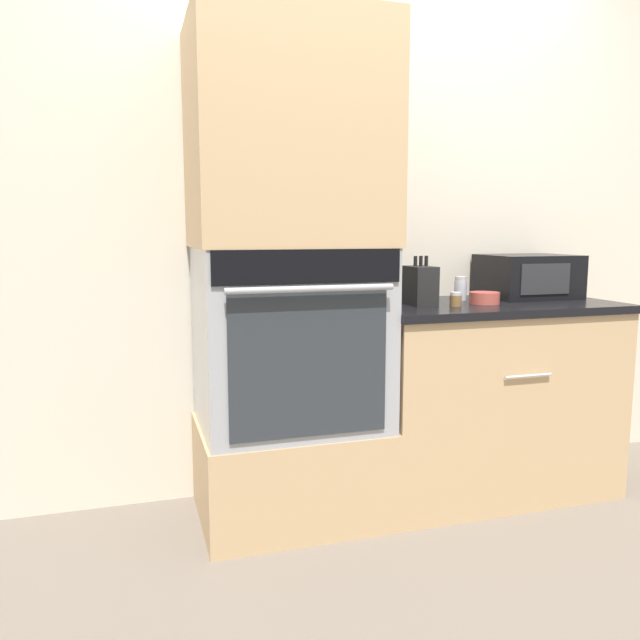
# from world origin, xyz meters

# --- Properties ---
(ground_plane) EXTENTS (12.00, 12.00, 0.00)m
(ground_plane) POSITION_xyz_m (0.00, 0.00, 0.00)
(ground_plane) COLOR #6B6056
(wall_back) EXTENTS (8.00, 0.05, 2.50)m
(wall_back) POSITION_xyz_m (0.00, 0.63, 1.25)
(wall_back) COLOR beige
(wall_back) RESTS_ON ground_plane
(oven_cabinet_base) EXTENTS (0.77, 0.60, 0.41)m
(oven_cabinet_base) POSITION_xyz_m (-0.38, 0.30, 0.20)
(oven_cabinet_base) COLOR tan
(oven_cabinet_base) RESTS_ON ground_plane
(wall_oven) EXTENTS (0.74, 0.64, 0.74)m
(wall_oven) POSITION_xyz_m (-0.38, 0.30, 0.78)
(wall_oven) COLOR #9EA0A5
(wall_oven) RESTS_ON oven_cabinet_base
(oven_cabinet_upper) EXTENTS (0.77, 0.60, 0.88)m
(oven_cabinet_upper) POSITION_xyz_m (-0.38, 0.30, 1.59)
(oven_cabinet_upper) COLOR tan
(oven_cabinet_upper) RESTS_ON wall_oven
(counter_unit) EXTENTS (1.14, 0.63, 0.89)m
(counter_unit) POSITION_xyz_m (0.56, 0.30, 0.45)
(counter_unit) COLOR tan
(counter_unit) RESTS_ON ground_plane
(microwave) EXTENTS (0.42, 0.34, 0.21)m
(microwave) POSITION_xyz_m (0.84, 0.42, 1.00)
(microwave) COLOR black
(microwave) RESTS_ON counter_unit
(knife_block) EXTENTS (0.10, 0.16, 0.21)m
(knife_block) POSITION_xyz_m (0.21, 0.30, 0.98)
(knife_block) COLOR black
(knife_block) RESTS_ON counter_unit
(bowl) EXTENTS (0.13, 0.13, 0.05)m
(bowl) POSITION_xyz_m (0.51, 0.25, 0.92)
(bowl) COLOR #B24C42
(bowl) RESTS_ON counter_unit
(condiment_jar_near) EXTENTS (0.06, 0.06, 0.11)m
(condiment_jar_near) POSITION_xyz_m (0.47, 0.41, 0.95)
(condiment_jar_near) COLOR silver
(condiment_jar_near) RESTS_ON counter_unit
(condiment_jar_mid) EXTENTS (0.04, 0.04, 0.09)m
(condiment_jar_mid) POSITION_xyz_m (0.08, 0.36, 0.93)
(condiment_jar_mid) COLOR silver
(condiment_jar_mid) RESTS_ON counter_unit
(condiment_jar_far) EXTENTS (0.05, 0.05, 0.06)m
(condiment_jar_far) POSITION_xyz_m (0.34, 0.21, 0.92)
(condiment_jar_far) COLOR brown
(condiment_jar_far) RESTS_ON counter_unit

